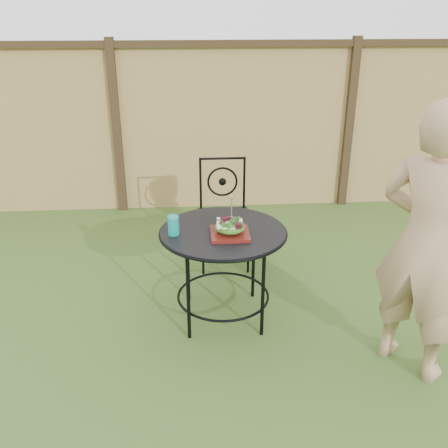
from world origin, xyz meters
name	(u,v)px	position (x,y,z in m)	size (l,w,h in m)	color
ground	(258,306)	(0.00, 0.00, 0.00)	(60.00, 60.00, 0.00)	#274717
fence	(234,126)	(0.00, 2.19, 0.95)	(8.00, 0.12, 1.90)	tan
patio_table	(223,247)	(-0.29, -0.11, 0.59)	(0.92, 0.92, 0.72)	black
patio_chair	(224,210)	(-0.22, 0.81, 0.50)	(0.46, 0.46, 0.95)	black
diner	(427,245)	(0.90, -0.75, 0.88)	(0.64, 0.42, 1.76)	tan
salad_plate	(230,234)	(-0.25, -0.20, 0.74)	(0.27, 0.27, 0.02)	#4B0A10
salad	(230,227)	(-0.25, -0.20, 0.79)	(0.21, 0.21, 0.08)	#235614
fork	(231,210)	(-0.24, -0.20, 0.92)	(0.01, 0.01, 0.18)	silver
drinking_glass	(173,225)	(-0.64, -0.15, 0.79)	(0.08, 0.08, 0.14)	#0EA397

